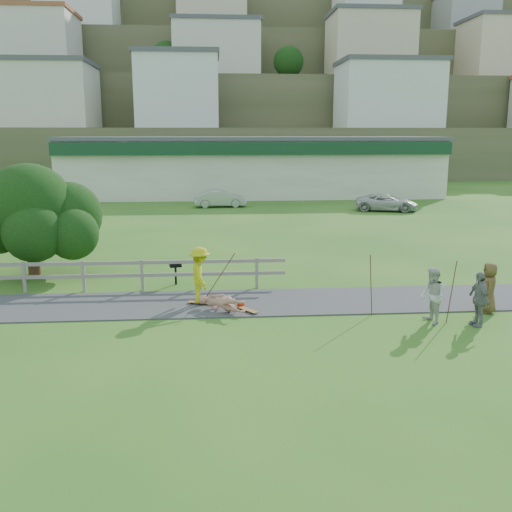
# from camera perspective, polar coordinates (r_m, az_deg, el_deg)

# --- Properties ---
(ground) EXTENTS (260.00, 260.00, 0.00)m
(ground) POSITION_cam_1_polar(r_m,az_deg,el_deg) (17.05, -5.80, -6.28)
(ground) COLOR #295D1A
(ground) RESTS_ON ground
(path) EXTENTS (34.00, 3.00, 0.04)m
(path) POSITION_cam_1_polar(r_m,az_deg,el_deg) (18.48, -5.70, -4.75)
(path) COLOR #39393B
(path) RESTS_ON ground
(fence) EXTENTS (15.05, 0.10, 1.10)m
(fence) POSITION_cam_1_polar(r_m,az_deg,el_deg) (20.66, -18.55, -1.50)
(fence) COLOR slate
(fence) RESTS_ON ground
(strip_mall) EXTENTS (32.50, 10.75, 5.10)m
(strip_mall) POSITION_cam_1_polar(r_m,az_deg,el_deg) (51.32, -0.49, 9.03)
(strip_mall) COLOR beige
(strip_mall) RESTS_ON ground
(hillside) EXTENTS (220.00, 67.00, 47.50)m
(hillside) POSITION_cam_1_polar(r_m,az_deg,el_deg) (107.87, -4.88, 16.92)
(hillside) COLOR #484D2D
(hillside) RESTS_ON ground
(skater_rider) EXTENTS (0.88, 1.27, 1.79)m
(skater_rider) POSITION_cam_1_polar(r_m,az_deg,el_deg) (18.13, -5.61, -2.21)
(skater_rider) COLOR #BDBC11
(skater_rider) RESTS_ON ground
(skater_fallen) EXTENTS (1.31, 1.50, 0.59)m
(skater_fallen) POSITION_cam_1_polar(r_m,az_deg,el_deg) (17.53, -3.45, -4.72)
(skater_fallen) COLOR #B07361
(skater_fallen) RESTS_ON ground
(spectator_a) EXTENTS (0.69, 0.85, 1.63)m
(spectator_a) POSITION_cam_1_polar(r_m,az_deg,el_deg) (17.13, 17.23, -3.83)
(spectator_a) COLOR #BAB9B6
(spectator_a) RESTS_ON ground
(spectator_b) EXTENTS (0.47, 0.96, 1.58)m
(spectator_b) POSITION_cam_1_polar(r_m,az_deg,el_deg) (17.35, 21.39, -4.02)
(spectator_b) COLOR gray
(spectator_b) RESTS_ON ground
(spectator_c) EXTENTS (0.71, 0.88, 1.56)m
(spectator_c) POSITION_cam_1_polar(r_m,az_deg,el_deg) (18.74, 22.26, -2.97)
(spectator_c) COLOR brown
(spectator_c) RESTS_ON ground
(car_silver) EXTENTS (3.91, 1.56, 1.26)m
(car_silver) POSITION_cam_1_polar(r_m,az_deg,el_deg) (42.69, -3.61, 5.75)
(car_silver) COLOR #A7ABAF
(car_silver) RESTS_ON ground
(car_white) EXTENTS (4.70, 3.06, 1.20)m
(car_white) POSITION_cam_1_polar(r_m,az_deg,el_deg) (41.48, 12.92, 5.24)
(car_white) COLOR #B9BAB5
(car_white) RESTS_ON ground
(tree) EXTENTS (5.42, 5.42, 3.37)m
(tree) POSITION_cam_1_polar(r_m,az_deg,el_deg) (23.49, -21.55, 2.27)
(tree) COLOR black
(tree) RESTS_ON ground
(bbq) EXTENTS (0.47, 0.40, 0.87)m
(bbq) POSITION_cam_1_polar(r_m,az_deg,el_deg) (20.84, -8.04, -1.68)
(bbq) COLOR black
(bbq) RESTS_ON ground
(longboard_rider) EXTENTS (0.85, 0.43, 0.09)m
(longboard_rider) POSITION_cam_1_polar(r_m,az_deg,el_deg) (18.36, -5.55, -4.78)
(longboard_rider) COLOR olive
(longboard_rider) RESTS_ON ground
(longboard_fallen) EXTENTS (0.64, 0.77, 0.09)m
(longboard_fallen) POSITION_cam_1_polar(r_m,az_deg,el_deg) (17.53, -0.81, -5.54)
(longboard_fallen) COLOR olive
(longboard_fallen) RESTS_ON ground
(helmet) EXTENTS (0.24, 0.24, 0.24)m
(helmet) POSITION_cam_1_polar(r_m,az_deg,el_deg) (17.93, -1.54, -4.89)
(helmet) COLOR #B11E05
(helmet) RESTS_ON ground
(pole_rider) EXTENTS (0.03, 0.03, 1.91)m
(pole_rider) POSITION_cam_1_polar(r_m,az_deg,el_deg) (18.50, -3.73, -1.69)
(pole_rider) COLOR #522E21
(pole_rider) RESTS_ON ground
(pole_spec_left) EXTENTS (0.03, 0.03, 1.88)m
(pole_spec_left) POSITION_cam_1_polar(r_m,az_deg,el_deg) (17.37, 11.43, -2.88)
(pole_spec_left) COLOR #522E21
(pole_spec_left) RESTS_ON ground
(pole_spec_right) EXTENTS (0.03, 0.03, 1.85)m
(pole_spec_right) POSITION_cam_1_polar(r_m,az_deg,el_deg) (17.35, 18.97, -3.39)
(pole_spec_right) COLOR #522E21
(pole_spec_right) RESTS_ON ground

